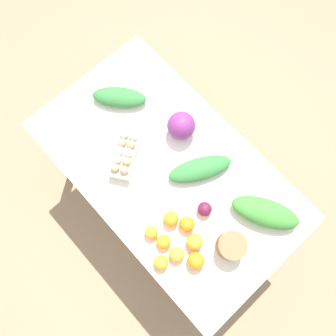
# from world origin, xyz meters

# --- Properties ---
(ground_plane) EXTENTS (8.00, 8.00, 0.00)m
(ground_plane) POSITION_xyz_m (0.00, 0.00, 0.00)
(ground_plane) COLOR #937A5B
(dining_table) EXTENTS (1.41, 0.81, 0.73)m
(dining_table) POSITION_xyz_m (0.00, 0.00, 0.63)
(dining_table) COLOR silver
(dining_table) RESTS_ON ground_plane
(cabbage_purple) EXTENTS (0.15, 0.15, 0.15)m
(cabbage_purple) POSITION_xyz_m (0.11, -0.19, 0.81)
(cabbage_purple) COLOR #7A2D75
(cabbage_purple) RESTS_ON dining_table
(egg_carton) EXTENTS (0.24, 0.28, 0.09)m
(egg_carton) POSITION_xyz_m (0.20, 0.11, 0.78)
(egg_carton) COLOR beige
(egg_carton) RESTS_ON dining_table
(paper_bag) EXTENTS (0.13, 0.13, 0.11)m
(paper_bag) POSITION_xyz_m (-0.48, 0.04, 0.79)
(paper_bag) COLOR olive
(paper_bag) RESTS_ON dining_table
(greens_bunch_chard) EXTENTS (0.29, 0.28, 0.07)m
(greens_bunch_chard) POSITION_xyz_m (0.46, -0.07, 0.77)
(greens_bunch_chard) COLOR #337538
(greens_bunch_chard) RESTS_ON dining_table
(greens_bunch_beet_tops) EXTENTS (0.25, 0.34, 0.07)m
(greens_bunch_beet_tops) POSITION_xyz_m (-0.11, -0.11, 0.77)
(greens_bunch_beet_tops) COLOR #337538
(greens_bunch_beet_tops) RESTS_ON dining_table
(greens_bunch_kale) EXTENTS (0.35, 0.28, 0.10)m
(greens_bunch_kale) POSITION_xyz_m (-0.48, -0.19, 0.78)
(greens_bunch_kale) COLOR #3D8433
(greens_bunch_kale) RESTS_ON dining_table
(beet_root) EXTENTS (0.07, 0.07, 0.07)m
(beet_root) POSITION_xyz_m (-0.27, 0.01, 0.77)
(beet_root) COLOR #5B1933
(beet_root) RESTS_ON dining_table
(orange_0) EXTENTS (0.07, 0.07, 0.07)m
(orange_0) POSITION_xyz_m (-0.34, 0.25, 0.77)
(orange_0) COLOR #F9A833
(orange_0) RESTS_ON dining_table
(orange_1) EXTENTS (0.08, 0.08, 0.08)m
(orange_1) POSITION_xyz_m (-0.27, 0.12, 0.77)
(orange_1) COLOR orange
(orange_1) RESTS_ON dining_table
(orange_2) EXTENTS (0.08, 0.08, 0.08)m
(orange_2) POSITION_xyz_m (-0.20, 0.16, 0.77)
(orange_2) COLOR orange
(orange_2) RESTS_ON dining_table
(orange_3) EXTENTS (0.07, 0.07, 0.07)m
(orange_3) POSITION_xyz_m (-0.25, 0.26, 0.77)
(orange_3) COLOR orange
(orange_3) RESTS_ON dining_table
(orange_4) EXTENTS (0.08, 0.08, 0.08)m
(orange_4) POSITION_xyz_m (-0.42, 0.21, 0.77)
(orange_4) COLOR orange
(orange_4) RESTS_ON dining_table
(orange_5) EXTENTS (0.07, 0.07, 0.07)m
(orange_5) POSITION_xyz_m (-0.32, 0.33, 0.77)
(orange_5) COLOR orange
(orange_5) RESTS_ON dining_table
(orange_6) EXTENTS (0.07, 0.07, 0.07)m
(orange_6) POSITION_xyz_m (-0.18, 0.28, 0.77)
(orange_6) COLOR orange
(orange_6) RESTS_ON dining_table
(orange_7) EXTENTS (0.08, 0.08, 0.08)m
(orange_7) POSITION_xyz_m (-0.35, 0.15, 0.77)
(orange_7) COLOR orange
(orange_7) RESTS_ON dining_table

